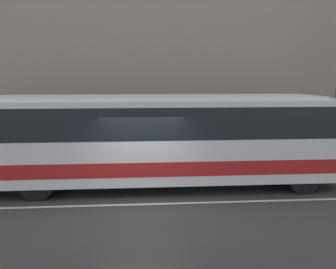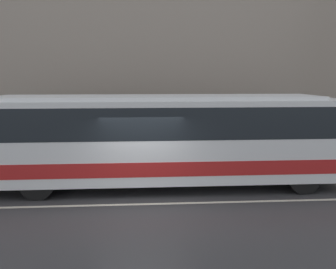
{
  "view_description": "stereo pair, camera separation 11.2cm",
  "coord_description": "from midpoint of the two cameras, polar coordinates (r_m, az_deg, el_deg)",
  "views": [
    {
      "loc": [
        -0.13,
        -10.48,
        3.66
      ],
      "look_at": [
        0.88,
        1.77,
        1.78
      ],
      "focal_mm": 40.0,
      "sensor_mm": 36.0,
      "label": 1
    },
    {
      "loc": [
        -0.02,
        -10.49,
        3.66
      ],
      "look_at": [
        0.88,
        1.77,
        1.78
      ],
      "focal_mm": 40.0,
      "sensor_mm": 36.0,
      "label": 2
    }
  ],
  "objects": [
    {
      "name": "ground_plane",
      "position": [
        11.1,
        -4.16,
        -10.57
      ],
      "size": [
        60.0,
        60.0,
        0.0
      ],
      "primitive_type": "plane",
      "color": "#38383A"
    },
    {
      "name": "sidewalk",
      "position": [
        16.01,
        -4.36,
        -4.23
      ],
      "size": [
        60.0,
        2.24,
        0.17
      ],
      "color": "#A09E99",
      "rests_on": "ground_plane"
    },
    {
      "name": "building_facade",
      "position": [
        16.92,
        -4.59,
        13.44
      ],
      "size": [
        60.0,
        0.35,
        10.51
      ],
      "color": "gray",
      "rests_on": "ground_plane"
    },
    {
      "name": "lane_stripe",
      "position": [
        11.1,
        -4.16,
        -10.55
      ],
      "size": [
        54.0,
        0.14,
        0.01
      ],
      "color": "beige",
      "rests_on": "ground_plane"
    },
    {
      "name": "transit_bus",
      "position": [
        12.42,
        -1.58,
        -0.23
      ],
      "size": [
        12.29,
        2.56,
        3.07
      ],
      "color": "white",
      "rests_on": "ground_plane"
    }
  ]
}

